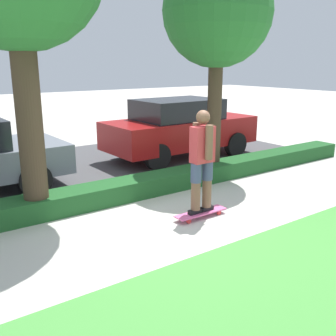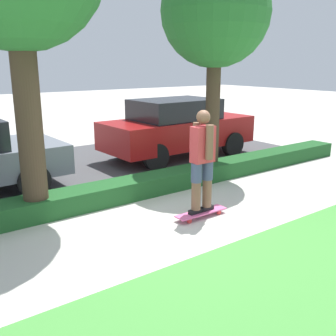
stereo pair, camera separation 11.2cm
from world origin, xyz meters
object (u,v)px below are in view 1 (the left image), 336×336
at_px(skateboard, 201,213).
at_px(parked_car_middle, 180,127).
at_px(skater_person, 202,159).
at_px(tree_mid, 217,14).

xyz_separation_m(skateboard, parked_car_middle, (2.35, 3.71, 0.75)).
bearing_deg(parked_car_middle, skateboard, -123.85).
distance_m(skateboard, skater_person, 0.93).
bearing_deg(tree_mid, skateboard, -135.90).
bearing_deg(skateboard, parked_car_middle, 57.64).
height_order(tree_mid, parked_car_middle, tree_mid).
distance_m(skater_person, tree_mid, 3.57).
distance_m(tree_mid, parked_car_middle, 3.34).
distance_m(skateboard, parked_car_middle, 4.45).
height_order(skater_person, parked_car_middle, skater_person).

